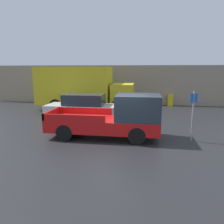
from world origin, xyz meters
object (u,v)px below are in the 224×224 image
Objects in this scene: parking_sign at (193,114)px; newspaper_box at (170,100)px; car at (83,107)px; delivery_truck at (81,87)px; pickup_truck at (116,118)px.

parking_sign is 2.32× the size of newspaper_box.
car is 3.67m from delivery_truck.
pickup_truck is at bearing -109.93° from newspaper_box.
pickup_truck is 5.38× the size of newspaper_box.
pickup_truck is 3.49m from parking_sign.
delivery_truck is at bearing 108.17° from car.
parking_sign is 9.94m from newspaper_box.
delivery_truck reaches higher than car.
pickup_truck is at bearing -53.32° from car.
car is 2.03× the size of parking_sign.
newspaper_box is at bearing 45.46° from car.
pickup_truck is at bearing -61.54° from delivery_truck.
newspaper_box is (6.21, 6.31, -0.35)m from car.
newspaper_box is at bearing 70.07° from pickup_truck.
car is (-2.64, 3.54, -0.13)m from pickup_truck.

